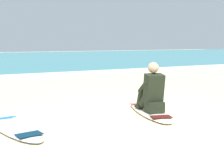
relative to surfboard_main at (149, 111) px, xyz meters
The scene contains 5 objects.
ground_plane 0.70m from the surfboard_main, 123.79° to the right, with size 80.00×80.00×0.00m, color beige.
breaking_foam 7.48m from the surfboard_main, 92.98° to the left, with size 80.00×0.90×0.11m, color white.
surfboard_main is the anchor object (origin of this frame).
surfer_seated 0.43m from the surfboard_main, 111.82° to the right, with size 0.45×0.75×0.95m.
surfboard_spare_near 2.62m from the surfboard_main, behind, with size 0.80×2.06×0.08m.
Camera 1 is at (-3.22, -4.50, 1.40)m, focal length 51.01 mm.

